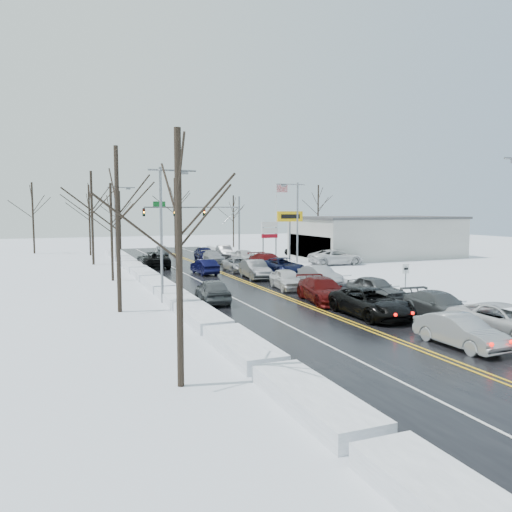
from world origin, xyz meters
name	(u,v)px	position (x,y,z in m)	size (l,w,h in m)	color
ground	(258,287)	(0.00, 0.00, 0.00)	(160.00, 160.00, 0.00)	silver
road_surface	(249,283)	(0.00, 2.00, 0.01)	(14.00, 84.00, 0.01)	black
snow_bank_left	(159,289)	(-7.60, 2.00, 0.00)	(1.81, 72.00, 0.62)	white
snow_bank_right	(328,279)	(7.60, 2.00, 0.00)	(1.81, 72.00, 0.62)	white
traffic_signal_mast	(204,215)	(3.45, 27.99, 5.48)	(13.28, 0.39, 8.00)	slate
tires_plus_sign	(290,220)	(10.50, 15.99, 4.99)	(3.20, 0.34, 6.00)	slate
used_vehicles_sign	(270,232)	(10.50, 22.00, 3.32)	(2.20, 0.22, 4.65)	slate
speed_limit_sign	(406,274)	(8.20, -8.00, 1.63)	(0.55, 0.09, 2.35)	slate
flagpole	(277,211)	(15.17, 30.00, 5.93)	(1.87, 1.20, 10.00)	silver
dealership_building	(376,237)	(23.98, 18.00, 2.66)	(20.40, 12.40, 5.30)	#BABAB5
streetlight_ne	(296,218)	(8.30, 10.00, 5.31)	(3.20, 0.25, 9.00)	slate
streetlight_sw	(164,223)	(-8.30, -4.00, 5.31)	(3.20, 0.25, 9.00)	slate
streetlight_nw	(117,217)	(-8.30, 24.00, 5.31)	(3.20, 0.25, 9.00)	slate
tree_left_a	(178,208)	(-11.00, -20.00, 6.29)	(3.60, 3.60, 9.00)	#2D231C
tree_left_b	(117,197)	(-11.50, -6.00, 6.99)	(4.00, 4.00, 10.00)	#2D231C
tree_left_c	(111,213)	(-10.50, 8.00, 5.94)	(3.40, 3.40, 8.50)	#2D231C
tree_left_d	(92,199)	(-11.20, 22.00, 7.33)	(4.20, 4.20, 10.50)	#2D231C
tree_left_e	(89,206)	(-10.80, 34.00, 6.64)	(3.80, 3.80, 9.50)	#2D231C
tree_far_a	(32,204)	(-18.00, 40.00, 6.99)	(4.00, 4.00, 10.00)	#2D231C
tree_far_b	(120,209)	(-6.00, 41.00, 6.29)	(3.60, 3.60, 9.00)	#2D231C
tree_far_c	(175,200)	(2.00, 39.00, 7.68)	(4.40, 4.40, 11.00)	#2D231C
tree_far_d	(233,211)	(12.00, 40.50, 5.94)	(3.40, 3.40, 8.50)	#2D231C
tree_far_e	(318,203)	(28.00, 41.00, 7.33)	(4.20, 4.20, 10.50)	#2D231C
queued_car_1	(460,347)	(1.95, -19.74, 0.00)	(1.57, 4.51, 1.48)	#979A9F
queued_car_2	(371,317)	(1.93, -12.85, 0.00)	(2.75, 5.96, 1.66)	black
queued_car_3	(323,302)	(1.57, -7.81, 0.00)	(2.29, 5.64, 1.64)	#460909
queued_car_4	(287,289)	(1.67, -1.99, 0.00)	(1.87, 4.64, 1.58)	silver
queued_car_5	(255,279)	(1.57, 4.56, 0.00)	(1.76, 5.05, 1.66)	#404346
queued_car_6	(239,272)	(1.91, 9.88, 0.00)	(2.29, 4.97, 1.38)	#9A9DA2
queued_car_7	(213,263)	(1.94, 18.87, 0.00)	(1.92, 4.72, 1.37)	#919498
queued_car_8	(205,260)	(1.90, 22.23, 0.00)	(1.96, 4.88, 1.66)	black
queued_car_10	(505,337)	(5.35, -19.20, 0.00)	(2.65, 5.75, 1.60)	silver
queued_car_11	(439,318)	(5.29, -14.71, 0.00)	(2.12, 5.22, 1.51)	#414547
queued_car_12	(375,300)	(5.41, -8.32, 0.00)	(1.91, 4.74, 1.62)	#45484A
queued_car_13	(320,284)	(5.36, -0.57, 0.00)	(1.63, 4.66, 1.54)	#96989E
queued_car_14	(283,274)	(5.29, 6.47, 0.00)	(2.61, 5.66, 1.57)	black
queued_car_15	(268,269)	(5.39, 10.52, 0.00)	(2.33, 5.73, 1.66)	#530B0C
queued_car_16	(245,263)	(5.25, 17.07, 0.00)	(1.89, 4.71, 1.60)	silver
queued_car_17	(224,257)	(5.33, 24.91, 0.00)	(1.64, 4.72, 1.55)	#3A3C3F
oncoming_car_0	(205,274)	(-1.81, 9.26, 0.00)	(1.55, 4.44, 1.46)	black
oncoming_car_1	(153,267)	(-5.41, 16.59, 0.00)	(2.84, 6.17, 1.71)	black
oncoming_car_2	(161,255)	(-1.79, 30.83, 0.00)	(1.86, 4.58, 1.33)	#A7ABAF
oncoming_car_3	(213,302)	(-5.33, -5.10, 0.00)	(1.90, 4.73, 1.61)	#46494C
parked_car_0	(336,265)	(14.19, 11.58, 0.00)	(2.86, 6.20, 1.72)	silver
parked_car_1	(342,261)	(17.11, 15.05, 0.00)	(2.23, 5.49, 1.59)	#444749
parked_car_2	(297,256)	(15.11, 23.24, 0.00)	(1.76, 4.38, 1.49)	black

